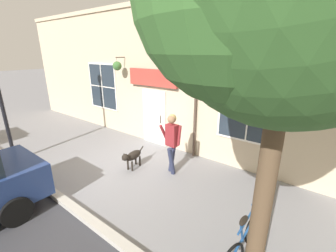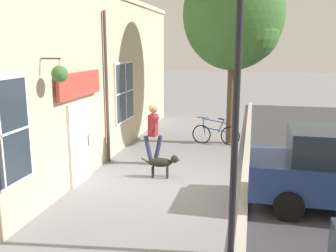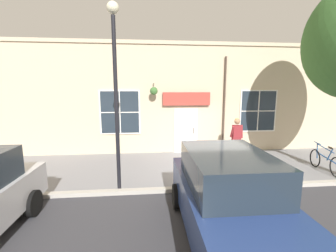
% 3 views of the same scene
% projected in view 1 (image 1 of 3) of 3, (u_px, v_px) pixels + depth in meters
% --- Properties ---
extents(ground_plane, '(90.00, 90.00, 0.00)m').
position_uv_depth(ground_plane, '(120.00, 167.00, 7.04)').
color(ground_plane, gray).
extents(storefront_facade, '(0.95, 18.00, 5.12)m').
position_uv_depth(storefront_facade, '(166.00, 78.00, 7.99)').
color(storefront_facade, '#C6B293').
rests_on(storefront_facade, ground_plane).
extents(pedestrian_walking, '(0.56, 0.56, 1.81)m').
position_uv_depth(pedestrian_walking, '(172.00, 138.00, 6.39)').
color(pedestrian_walking, '#282D47').
rests_on(pedestrian_walking, ground_plane).
extents(dog_on_leash, '(1.06, 0.37, 0.65)m').
position_uv_depth(dog_on_leash, '(132.00, 156.00, 6.83)').
color(dog_on_leash, black).
rests_on(dog_on_leash, ground_plane).
extents(leaning_bicycle, '(1.74, 0.22, 1.00)m').
position_uv_depth(leaning_bicycle, '(244.00, 241.00, 3.83)').
color(leaning_bicycle, black).
rests_on(leaning_bicycle, ground_plane).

